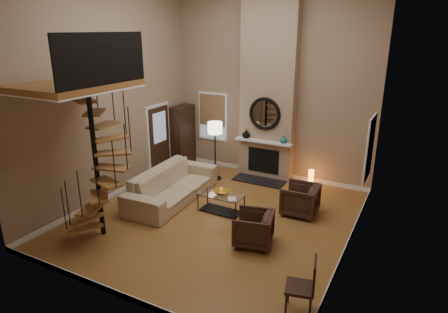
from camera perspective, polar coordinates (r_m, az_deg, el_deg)
The scene contains 32 objects.
ground at distance 9.26m, azimuth -1.18°, elevation -8.98°, with size 6.00×6.50×0.01m, color #A77236.
back_wall at distance 11.27m, azimuth 6.93°, elevation 10.61°, with size 6.00×0.02×5.50m, color #9A7F63.
front_wall at distance 5.81m, azimuth -17.15°, elevation 2.60°, with size 6.00×0.02×5.50m, color #9A7F63.
left_wall at distance 10.15m, azimuth -16.45°, elevation 9.15°, with size 0.02×6.50×5.50m, color #9A7F63.
right_wall at distance 7.40m, azimuth 19.54°, elevation 5.63°, with size 0.02×6.50×5.50m, color #9A7F63.
baseboard_back at distance 11.92m, azimuth 6.42°, elevation -2.31°, with size 6.00×0.02×0.12m, color white.
baseboard_front at distance 7.01m, azimuth -14.93°, elevation -19.03°, with size 6.00×0.02×0.12m, color white.
baseboard_left at distance 10.87m, azimuth -15.14°, elevation -4.96°, with size 0.02×6.50×0.12m, color white.
baseboard_right at distance 8.37m, azimuth 17.48°, elevation -12.60°, with size 0.02×6.50×0.12m, color white.
chimney_breast at distance 11.09m, azimuth 6.57°, elevation 10.50°, with size 1.60×0.38×5.50m, color #9A7E64.
hearth at distance 11.35m, azimuth 5.15°, elevation -3.56°, with size 1.50×0.60×0.04m, color black.
firebox at distance 11.42m, azimuth 5.80°, elevation -0.61°, with size 0.95×0.02×0.72m, color black.
mantel at distance 11.17m, azimuth 5.74°, elevation 2.19°, with size 1.70×0.18×0.06m, color white.
mirror_frame at distance 11.03m, azimuth 5.99°, elevation 6.26°, with size 0.94×0.94×0.10m, color black.
mirror_disc at distance 11.04m, azimuth 6.01°, elevation 6.27°, with size 0.80×0.80×0.01m, color white.
vase_left at distance 11.37m, azimuth 3.28°, elevation 3.35°, with size 0.24×0.24×0.25m, color black.
vase_right at distance 10.97m, azimuth 8.74°, elevation 2.49°, with size 0.20×0.20×0.21m, color #1B605F.
window_back at distance 12.24m, azimuth -1.67°, elevation 5.99°, with size 1.02×0.06×1.52m.
window_right at distance 9.59m, azimuth 20.61°, elevation 1.32°, with size 0.06×1.02×1.52m.
entry_door at distance 11.80m, azimuth -9.53°, elevation 2.40°, with size 0.10×1.05×2.16m.
loft at distance 8.16m, azimuth -20.68°, elevation 10.09°, with size 1.70×2.20×1.09m.
spiral_stair at distance 8.29m, azimuth -18.30°, elevation 0.11°, with size 1.47×1.47×4.06m.
hutch at distance 12.47m, azimuth -6.07°, elevation 2.95°, with size 0.41×0.88×1.97m, color #311B10.
sofa at distance 10.14m, azimuth -7.61°, elevation -4.13°, with size 2.94×1.15×0.86m, color tan.
armchair_near at distance 9.46m, azimuth 11.56°, elevation -6.33°, with size 0.80×0.83×0.75m, color #3C261B.
armchair_far at distance 8.07m, azimuth 4.85°, elevation -10.56°, with size 0.75×0.78×0.71m, color #3C261B.
coffee_table at distance 9.41m, azimuth -0.46°, elevation -6.55°, with size 1.11×0.58×0.43m.
bowl at distance 9.36m, azimuth -0.32°, elevation -5.25°, with size 0.37×0.37×0.09m, color #BF8421.
book at distance 9.06m, azimuth 1.04°, elevation -6.31°, with size 0.19×0.26×0.02m, color gray.
floor_lamp at distance 11.07m, azimuth -1.33°, elevation 3.55°, with size 0.41×0.41×1.72m.
accent_lamp at distance 11.07m, azimuth 12.63°, elevation -3.27°, with size 0.15×0.15×0.54m, color orange.
side_chair at distance 6.37m, azimuth 11.92°, elevation -17.84°, with size 0.52×0.52×0.95m.
Camera 1 is at (4.02, -7.17, 4.25)m, focal length 31.10 mm.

